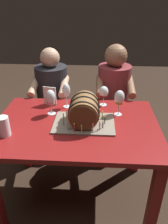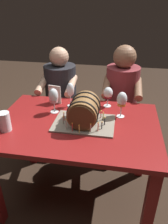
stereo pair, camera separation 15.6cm
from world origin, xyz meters
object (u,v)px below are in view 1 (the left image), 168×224
Objects in this scene: wine_glass_empty at (66,91)px; wine_glass_amber at (119,98)px; barrel_cake at (84,112)px; beer_pint at (4,127)px; wine_glass_red at (104,93)px; person_seated_right at (112,106)px; person_seated_left at (53,107)px; menu_card at (50,96)px; dining_table at (76,137)px; wine_glass_rose at (51,98)px.

wine_glass_empty is 0.43m from wine_glass_amber.
wine_glass_amber is (0.26, 0.16, 0.04)m from barrel_cake.
beer_pint is (-0.36, -0.44, -0.08)m from wine_glass_empty.
wine_glass_red is at bearing 65.66° from barrel_cake.
wine_glass_amber is at bearing -89.84° from person_seated_right.
person_seated_right is (0.63, 0.00, 0.02)m from person_seated_left.
wine_glass_empty is 0.18× the size of person_seated_right.
barrel_cake is 0.43m from menu_card.
barrel_cake is (0.06, -0.00, 0.22)m from dining_table.
wine_glass_amber is 0.85m from beer_pint.
beer_pint is (-0.67, -0.49, -0.05)m from wine_glass_red.
menu_card is at bearing 165.90° from wine_glass_empty.
wine_glass_rose reaches higher than menu_card.
barrel_cake is 0.86m from person_seated_left.
menu_card is at bearing 135.26° from barrel_cake.
wine_glass_amber is 0.92m from person_seated_left.
person_seated_left is at bearing 115.76° from wine_glass_empty.
wine_glass_red is (0.20, 0.32, 0.24)m from dining_table.
wine_glass_red is at bearing 36.48° from beer_pint.
wine_glass_amber reaches higher than wine_glass_red.
wine_glass_amber is at bearing 25.76° from dining_table.
wine_glass_rose is at bearing 151.93° from barrel_cake.
person_seated_left is (-0.11, 0.57, -0.36)m from wine_glass_rose.
beer_pint is at bearing -131.52° from person_seated_right.
person_seated_right reaches higher than menu_card.
person_seated_left reaches higher than dining_table.
wine_glass_amber is 0.18× the size of person_seated_left.
person_seated_right reaches higher than wine_glass_red.
menu_card is (-0.25, 0.30, 0.20)m from dining_table.
dining_table is 0.23m from barrel_cake.
person_seated_left is at bearing 108.14° from menu_card.
wine_glass_red is 0.31m from wine_glass_empty.
wine_glass_rose is at bearing -132.76° from person_seated_right.
person_seated_left is at bearing 117.79° from barrel_cake.
beer_pint is 0.85× the size of menu_card.
person_seated_right is (0.78, 0.88, -0.27)m from beer_pint.
wine_glass_red is 0.82× the size of wine_glass_empty.
wine_glass_rose is 0.16m from wine_glass_empty.
person_seated_right is (0.26, 0.71, -0.31)m from barrel_cake.
wine_glass_empty reaches higher than dining_table.
dining_table is 2.74× the size of barrel_cake.
barrel_cake is at bearing -62.21° from person_seated_left.
person_seated_right is at bearing 65.84° from dining_table.
person_seated_left is at bearing 114.16° from dining_table.
wine_glass_empty is at bearing -170.36° from wine_glass_red.
person_seated_right reaches higher than wine_glass_amber.
menu_card is 0.75m from person_seated_right.
person_seated_left is 0.63m from person_seated_right.
beer_pint reaches higher than dining_table.
barrel_cake is 0.30m from wine_glass_rose.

